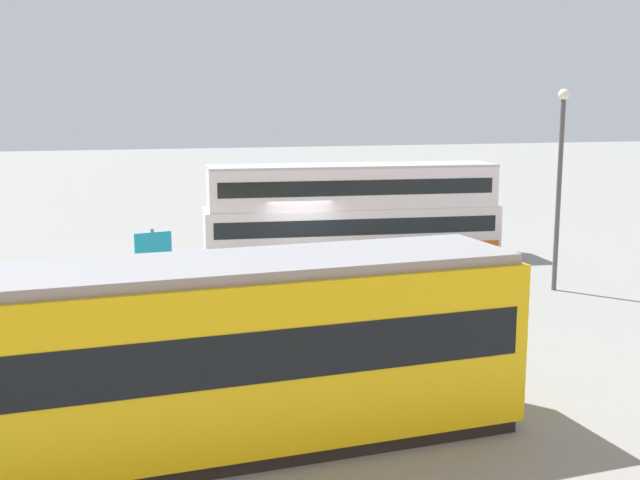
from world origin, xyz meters
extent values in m
plane|color=gray|center=(0.00, 0.00, 0.00)|extent=(160.00, 160.00, 0.00)
cube|color=silver|center=(-2.45, -1.63, 1.21)|extent=(12.09, 3.47, 1.72)
cube|color=silver|center=(-2.45, -1.63, 2.88)|extent=(11.73, 3.34, 1.61)
cube|color=black|center=(-2.45, -1.63, 1.42)|extent=(11.50, 3.45, 0.64)
cube|color=black|center=(-2.45, -1.63, 2.96)|extent=(11.14, 3.32, 0.60)
cube|color=#D85919|center=(-2.45, -1.63, 0.60)|extent=(11.86, 3.49, 0.24)
cube|color=#B2B2B7|center=(-2.45, -1.63, 3.73)|extent=(11.73, 3.34, 0.10)
cylinder|color=black|center=(1.23, -1.96, 0.50)|extent=(1.21, 2.45, 1.00)
cylinder|color=black|center=(-5.72, -1.34, 0.50)|extent=(1.21, 2.45, 1.00)
cube|color=yellow|center=(6.59, 14.96, 1.77)|extent=(13.43, 3.36, 3.04)
cube|color=black|center=(6.59, 14.96, 2.07)|extent=(12.90, 3.36, 0.90)
cube|color=gray|center=(6.59, 14.96, 3.39)|extent=(13.15, 3.13, 0.20)
cube|color=black|center=(6.59, 14.96, 0.12)|extent=(13.16, 3.21, 0.25)
cylinder|color=#4C3F2D|center=(4.58, 6.78, 0.42)|extent=(0.14, 0.14, 0.84)
cylinder|color=#4C3F2D|center=(4.79, 6.84, 0.42)|extent=(0.14, 0.14, 0.84)
cylinder|color=black|center=(4.68, 6.81, 1.16)|extent=(0.40, 0.40, 0.65)
sphere|color=tan|center=(4.68, 6.81, 1.60)|extent=(0.23, 0.23, 0.23)
cube|color=gray|center=(1.66, 4.83, 1.05)|extent=(6.68, 0.41, 0.06)
cube|color=gray|center=(1.66, 4.83, 0.55)|extent=(6.68, 0.41, 0.06)
cylinder|color=gray|center=(-1.68, 4.65, 0.53)|extent=(0.07, 0.07, 1.05)
cylinder|color=gray|center=(1.66, 4.83, 0.53)|extent=(0.07, 0.07, 1.05)
cylinder|color=gray|center=(5.00, 5.00, 0.53)|extent=(0.07, 0.07, 1.05)
cylinder|color=slate|center=(5.99, 5.16, 1.29)|extent=(0.10, 0.10, 2.58)
cube|color=#1999D8|center=(5.98, 5.20, 2.16)|extent=(1.10, 0.31, 0.65)
cylinder|color=#4C4C51|center=(-7.19, 5.73, 3.17)|extent=(0.16, 0.16, 6.35)
sphere|color=#F2EFCC|center=(-7.19, 5.73, 6.50)|extent=(0.36, 0.36, 0.36)
camera|label=1|loc=(7.58, 28.58, 6.26)|focal=44.52mm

